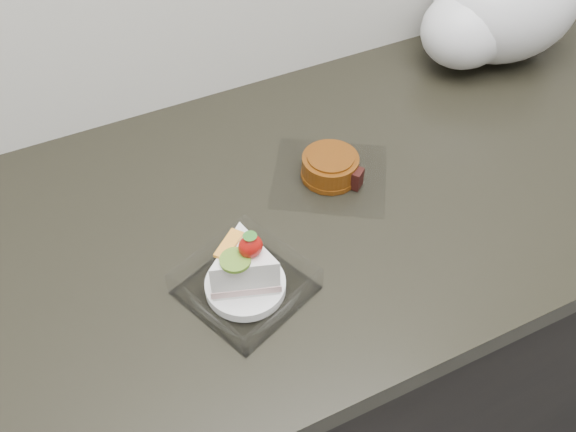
{
  "coord_description": "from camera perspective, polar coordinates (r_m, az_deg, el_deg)",
  "views": [
    {
      "loc": [
        -0.28,
        1.09,
        1.6
      ],
      "look_at": [
        -0.01,
        1.64,
        0.94
      ],
      "focal_mm": 40.0,
      "sensor_mm": 36.0,
      "label": 1
    }
  ],
  "objects": [
    {
      "name": "mooncake_wrap",
      "position": [
        1.0,
        3.84,
        4.21
      ],
      "size": [
        0.24,
        0.23,
        0.04
      ],
      "rotation": [
        0.0,
        0.0,
        -0.4
      ],
      "color": "white",
      "rests_on": "counter"
    },
    {
      "name": "plastic_bag",
      "position": [
        1.28,
        18.29,
        17.29
      ],
      "size": [
        0.37,
        0.3,
        0.26
      ],
      "rotation": [
        0.0,
        0.0,
        0.32
      ],
      "color": "silver",
      "rests_on": "counter"
    },
    {
      "name": "counter",
      "position": [
        1.32,
        -0.4,
        -12.81
      ],
      "size": [
        2.04,
        0.64,
        0.9
      ],
      "color": "black",
      "rests_on": "ground"
    },
    {
      "name": "cake_tray",
      "position": [
        0.84,
        -3.86,
        -5.39
      ],
      "size": [
        0.19,
        0.19,
        0.12
      ],
      "rotation": [
        0.0,
        0.0,
        0.38
      ],
      "color": "white",
      "rests_on": "counter"
    }
  ]
}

